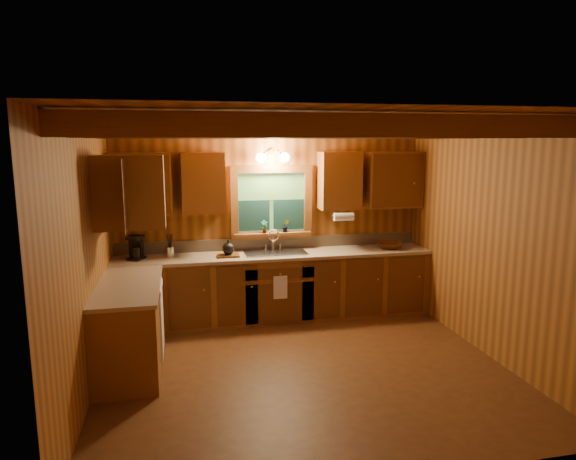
% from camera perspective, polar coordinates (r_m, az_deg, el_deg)
% --- Properties ---
extents(room, '(4.20, 4.20, 4.20)m').
position_cam_1_polar(room, '(5.17, 1.87, -2.05)').
color(room, '#512D13').
rests_on(room, ground).
extents(ceiling_beams, '(4.20, 2.54, 0.18)m').
position_cam_1_polar(ceiling_beams, '(5.05, 1.95, 11.26)').
color(ceiling_beams, brown).
rests_on(ceiling_beams, room).
extents(base_cabinets, '(4.20, 2.22, 0.86)m').
position_cam_1_polar(base_cabinets, '(6.53, -5.18, -7.41)').
color(base_cabinets, brown).
rests_on(base_cabinets, ground).
extents(countertop, '(4.20, 2.24, 0.04)m').
position_cam_1_polar(countertop, '(6.41, -5.13, -3.55)').
color(countertop, tan).
rests_on(countertop, base_cabinets).
extents(backsplash, '(4.20, 0.02, 0.16)m').
position_cam_1_polar(backsplash, '(7.04, -1.86, -1.47)').
color(backsplash, tan).
rests_on(backsplash, room).
extents(dishwasher_panel, '(0.02, 0.60, 0.80)m').
position_cam_1_polar(dishwasher_panel, '(5.92, -14.00, -9.54)').
color(dishwasher_panel, white).
rests_on(dishwasher_panel, base_cabinets).
extents(upper_cabinets, '(4.19, 1.77, 0.78)m').
position_cam_1_polar(upper_cabinets, '(6.38, -6.17, 5.10)').
color(upper_cabinets, brown).
rests_on(upper_cabinets, room).
extents(window, '(1.12, 0.08, 1.00)m').
position_cam_1_polar(window, '(6.93, -1.86, 2.95)').
color(window, brown).
rests_on(window, room).
extents(window_sill, '(1.06, 0.14, 0.04)m').
position_cam_1_polar(window_sill, '(6.95, -1.77, -0.44)').
color(window_sill, brown).
rests_on(window_sill, room).
extents(wall_sconce, '(0.45, 0.21, 0.17)m').
position_cam_1_polar(wall_sconce, '(6.76, -1.71, 8.18)').
color(wall_sconce, black).
rests_on(wall_sconce, room).
extents(paper_towel_roll, '(0.27, 0.11, 0.11)m').
position_cam_1_polar(paper_towel_roll, '(6.85, 6.24, 1.48)').
color(paper_towel_roll, white).
rests_on(paper_towel_roll, upper_cabinets).
extents(dish_towel, '(0.18, 0.01, 0.30)m').
position_cam_1_polar(dish_towel, '(6.56, -0.86, -6.47)').
color(dish_towel, white).
rests_on(dish_towel, base_cabinets).
extents(sink, '(0.82, 0.48, 0.43)m').
position_cam_1_polar(sink, '(6.79, -1.43, -2.96)').
color(sink, silver).
rests_on(sink, countertop).
extents(coffee_maker, '(0.17, 0.22, 0.30)m').
position_cam_1_polar(coffee_maker, '(6.70, -16.69, -1.89)').
color(coffee_maker, black).
rests_on(coffee_maker, countertop).
extents(utensil_crock, '(0.11, 0.11, 0.30)m').
position_cam_1_polar(utensil_crock, '(6.71, -13.12, -2.34)').
color(utensil_crock, silver).
rests_on(utensil_crock, countertop).
extents(cutting_board, '(0.29, 0.21, 0.03)m').
position_cam_1_polar(cutting_board, '(6.62, -6.70, -2.87)').
color(cutting_board, '#562E12').
rests_on(cutting_board, countertop).
extents(teakettle, '(0.16, 0.16, 0.20)m').
position_cam_1_polar(teakettle, '(6.60, -6.72, -2.10)').
color(teakettle, black).
rests_on(teakettle, cutting_board).
extents(wicker_basket, '(0.47, 0.47, 0.09)m').
position_cam_1_polar(wicker_basket, '(7.19, 11.33, -1.69)').
color(wicker_basket, '#48230C').
rests_on(wicker_basket, countertop).
extents(potted_plant_left, '(0.10, 0.07, 0.18)m').
position_cam_1_polar(potted_plant_left, '(6.88, -2.67, 0.37)').
color(potted_plant_left, '#562E12').
rests_on(potted_plant_left, window_sill).
extents(potted_plant_right, '(0.10, 0.08, 0.17)m').
position_cam_1_polar(potted_plant_right, '(6.96, -0.28, 0.47)').
color(potted_plant_right, '#562E12').
rests_on(potted_plant_right, window_sill).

